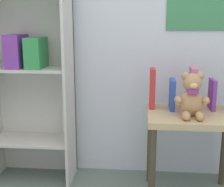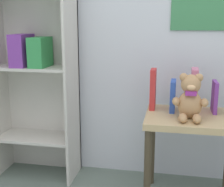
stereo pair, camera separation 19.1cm
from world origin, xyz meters
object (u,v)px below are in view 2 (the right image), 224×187
Objects in this scene: book_standing_red at (153,89)px; book_standing_pink at (194,90)px; teddy_bear at (190,99)px; book_standing_blue at (173,96)px; book_standing_purple at (215,97)px; display_table at (193,131)px; bookshelf_side at (35,53)px.

book_standing_pink is at bearing -4.04° from book_standing_red.
book_standing_blue is (-0.09, 0.15, -0.02)m from teddy_bear.
book_standing_purple is at bearing 48.28° from teddy_bear.
bookshelf_side is at bearing 169.11° from display_table.
book_standing_red is 1.33× the size of book_standing_purple.
bookshelf_side reaches higher than book_standing_red.
book_standing_purple is at bearing 39.77° from display_table.
teddy_bear is 0.23m from book_standing_purple.
bookshelf_side is 6.08× the size of teddy_bear.
book_standing_pink is (-0.00, 0.09, 0.22)m from display_table.
book_standing_purple is at bearing 6.67° from book_standing_pink.
bookshelf_side is at bearing 174.51° from book_standing_blue.
teddy_bear is at bearing -56.82° from book_standing_blue.
book_standing_purple is at bearing 5.43° from book_standing_blue.
bookshelf_side is 6.26× the size of book_standing_red.
book_standing_purple is at bearing -1.30° from book_standing_red.
display_table is at bearing -33.36° from book_standing_blue.
display_table is at bearing 67.07° from teddy_bear.
teddy_bear is at bearing -132.00° from book_standing_purple.
display_table is 0.25m from book_standing_purple.
book_standing_red is (0.81, -0.09, -0.19)m from bookshelf_side.
book_standing_red reaches higher than display_table.
book_standing_blue is 0.24m from book_standing_purple.
book_standing_blue is at bearing -174.43° from book_standing_pink.
teddy_bear reaches higher than display_table.
display_table is at bearing -140.52° from book_standing_purple.
book_standing_pink reaches higher than book_standing_red.
display_table is 2.94× the size of book_standing_purple.
teddy_bear reaches higher than book_standing_purple.
bookshelf_side is 1.08m from book_standing_pink.
book_standing_red is at bearing 140.71° from teddy_bear.
book_standing_pink is 0.13m from book_standing_purple.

